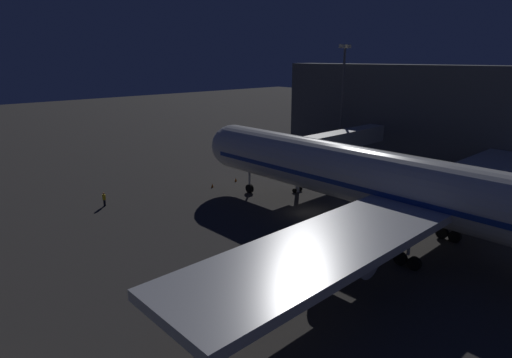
% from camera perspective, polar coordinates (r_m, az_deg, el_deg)
% --- Properties ---
extents(ground_plane, '(320.00, 320.00, 0.00)m').
position_cam_1_polar(ground_plane, '(51.04, 7.18, -4.53)').
color(ground_plane, '#383533').
extents(airliner_at_gate, '(55.85, 60.63, 18.57)m').
position_cam_1_polar(airliner_at_gate, '(42.55, 21.01, -1.37)').
color(airliner_at_gate, silver).
rests_on(airliner_at_gate, ground_plane).
extents(jet_bridge, '(22.09, 3.40, 7.53)m').
position_cam_1_polar(jet_bridge, '(62.23, 9.88, 4.86)').
color(jet_bridge, '#9E9E99').
rests_on(jet_bridge, ground_plane).
extents(terminal_wall, '(6.00, 80.00, 16.73)m').
position_cam_1_polar(terminal_wall, '(71.21, 31.29, 6.10)').
color(terminal_wall, '#4C4F54').
rests_on(terminal_wall, ground_plane).
extents(apron_floodlight_mast, '(2.90, 0.50, 19.99)m').
position_cam_1_polar(apron_floodlight_mast, '(77.05, 11.59, 11.01)').
color(apron_floodlight_mast, '#59595E').
rests_on(apron_floodlight_mast, ground_plane).
extents(ground_crew_marshaller_fwd, '(0.40, 0.40, 1.76)m').
position_cam_1_polar(ground_crew_marshaller_fwd, '(55.87, -19.81, -2.50)').
color(ground_crew_marshaller_fwd, black).
rests_on(ground_crew_marshaller_fwd, ground_plane).
extents(traffic_cone_nose_port, '(0.36, 0.36, 0.55)m').
position_cam_1_polar(traffic_cone_nose_port, '(63.22, -2.75, -0.08)').
color(traffic_cone_nose_port, orange).
rests_on(traffic_cone_nose_port, ground_plane).
extents(traffic_cone_nose_starboard, '(0.36, 0.36, 0.55)m').
position_cam_1_polar(traffic_cone_nose_starboard, '(60.59, -5.92, -0.87)').
color(traffic_cone_nose_starboard, orange).
rests_on(traffic_cone_nose_starboard, ground_plane).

